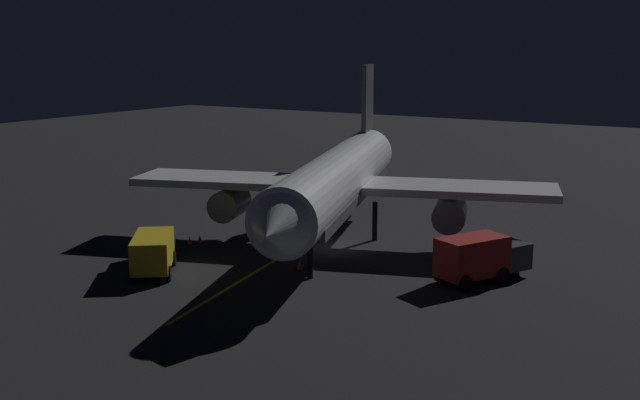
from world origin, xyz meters
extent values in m
cube|color=#242426|center=(0.00, 0.00, -0.10)|extent=(180.00, 180.00, 0.20)
cube|color=gold|center=(1.70, 4.00, 0.00)|extent=(4.72, 26.00, 0.01)
cylinder|color=white|center=(0.00, 0.00, 4.53)|extent=(12.07, 26.51, 3.74)
cube|color=#4C4C56|center=(0.00, 0.00, 3.50)|extent=(10.62, 22.65, 0.67)
cone|color=white|center=(-4.62, 13.72, 4.53)|extent=(4.42, 4.00, 3.66)
cone|color=white|center=(4.80, -14.25, 4.53)|extent=(4.62, 5.32, 3.36)
cube|color=#4C4C56|center=(3.95, -11.71, 9.00)|extent=(1.49, 3.53, 5.21)
cube|color=white|center=(-7.17, -3.83, 3.97)|extent=(13.18, 8.48, 0.50)
cylinder|color=slate|center=(-6.97, -2.49, 2.57)|extent=(3.01, 3.70, 2.10)
cube|color=white|center=(8.02, 1.29, 3.97)|extent=(13.18, 8.48, 0.50)
cylinder|color=slate|center=(7.06, 2.24, 2.57)|extent=(3.01, 3.70, 2.10)
cylinder|color=black|center=(-2.35, 6.96, 1.33)|extent=(0.46, 0.46, 2.66)
cylinder|color=black|center=(-1.38, -2.93, 1.33)|extent=(0.46, 0.46, 2.66)
cylinder|color=black|center=(2.87, -1.50, 1.33)|extent=(0.46, 0.46, 2.66)
cube|color=gold|center=(6.01, 10.89, 1.37)|extent=(4.45, 4.94, 1.83)
cube|color=#38383D|center=(7.94, 8.34, 1.20)|extent=(2.68, 2.64, 1.50)
cylinder|color=black|center=(6.98, 9.61, 0.45)|extent=(2.39, 2.11, 0.90)
cylinder|color=black|center=(5.04, 12.18, 0.45)|extent=(2.39, 2.11, 0.90)
cube|color=maroon|center=(-10.53, 2.91, 1.54)|extent=(3.66, 4.48, 2.17)
cube|color=#38383D|center=(-11.83, 0.34, 1.20)|extent=(2.59, 2.51, 1.50)
cylinder|color=black|center=(-11.16, 1.67, 0.45)|extent=(2.47, 1.84, 0.90)
cylinder|color=black|center=(-9.91, 4.15, 0.45)|extent=(2.47, 1.84, 0.90)
cylinder|color=black|center=(4.11, 12.13, 0.42)|extent=(0.32, 0.32, 0.85)
cylinder|color=orange|center=(4.11, 12.13, 1.18)|extent=(0.40, 0.40, 0.65)
sphere|color=tan|center=(4.11, 12.13, 1.62)|extent=(0.24, 0.24, 0.24)
cone|color=#EA590F|center=(-8.71, 2.89, 0.28)|extent=(0.36, 0.36, 0.55)
cube|color=black|center=(-8.71, 2.89, 0.01)|extent=(0.50, 0.50, 0.03)
cone|color=#EA590F|center=(8.71, 4.52, 0.28)|extent=(0.36, 0.36, 0.55)
cube|color=black|center=(8.71, 4.52, 0.01)|extent=(0.50, 0.50, 0.03)
cone|color=#EA590F|center=(8.36, 3.89, 0.28)|extent=(0.36, 0.36, 0.55)
cube|color=black|center=(8.36, 3.89, 0.01)|extent=(0.50, 0.50, 0.03)
cone|color=#EA590F|center=(-0.89, 5.78, 0.28)|extent=(0.36, 0.36, 0.55)
cube|color=black|center=(-0.89, 5.78, 0.01)|extent=(0.50, 0.50, 0.03)
camera|label=1|loc=(-25.38, 43.62, 13.19)|focal=44.13mm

